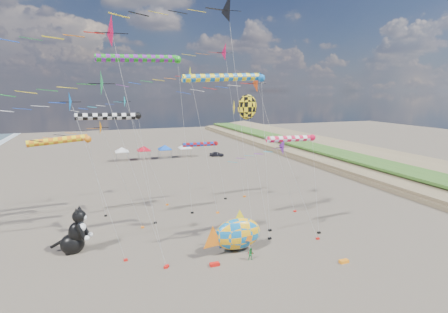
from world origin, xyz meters
The scene contains 28 objects.
ground centered at (0.00, 0.00, 0.00)m, with size 260.00×260.00×0.00m, color brown.
delta_kite_0 centered at (1.65, 10.69, 23.54)m, with size 12.81×2.95×25.25m.
delta_kite_1 centered at (-10.57, 6.66, 20.32)m, with size 12.65×2.73×21.93m.
delta_kite_2 centered at (-10.72, 6.89, 16.47)m, with size 12.45×2.31×17.93m.
delta_kite_3 centered at (-11.37, 17.21, 11.77)m, with size 10.04×1.77×13.05m.
delta_kite_4 centered at (8.04, 15.88, 16.92)m, with size 14.28×2.76×18.54m.
delta_kite_5 centered at (6.90, 7.25, 10.14)m, with size 8.78×1.76×11.38m.
delta_kite_6 centered at (-14.39, 9.40, 14.86)m, with size 11.47×1.90×16.20m.
delta_kite_7 centered at (-7.50, 24.56, 14.40)m, with size 10.35×1.73×15.67m.
delta_kite_8 centered at (-0.47, 18.95, 17.68)m, with size 11.11×2.41×19.16m.
delta_kite_9 centered at (5.51, 24.38, 21.14)m, with size 14.15×2.66×22.76m.
windsock_0 centered at (-9.61, 18.17, 13.25)m, with size 8.42×0.80×13.71m.
windsock_1 centered at (1.66, 11.14, 17.40)m, with size 10.34×0.82×17.88m.
windsock_2 centered at (2.83, 24.39, 8.54)m, with size 6.59×0.64×8.94m.
windsock_3 centered at (-5.70, 20.09, 19.82)m, with size 11.22×0.93×20.34m.
windsock_4 centered at (8.14, 8.59, 11.10)m, with size 7.22×0.69×11.53m.
windsock_5 centered at (-15.26, 22.89, 10.20)m, with size 8.43×0.86×10.67m.
angelfish_kite centered at (3.76, 11.07, 14.32)m, with size 3.74×3.02×15.76m.
cat_inflatable centered at (-13.99, 13.17, 2.42)m, with size 3.58×1.79×4.83m, color black, non-canonical shape.
fish_inflatable centered at (1.46, 7.62, 1.90)m, with size 6.68×2.84×4.43m.
person_adult centered at (-0.52, 9.80, 0.81)m, with size 0.59×0.39×1.61m, color slate.
child_green centered at (2.03, 5.40, 0.62)m, with size 0.60×0.47×1.24m, color #187A32.
child_blue centered at (0.08, 8.90, 0.50)m, with size 0.58×0.24×1.00m, color #235AAE.
kite_bag_0 centered at (-1.66, 5.54, 0.15)m, with size 0.90×0.44×0.30m, color red.
kite_bag_1 centered at (1.34, 8.00, 0.15)m, with size 0.90×0.44×0.30m, color black.
kite_bag_2 centered at (10.11, 1.85, 0.15)m, with size 0.90×0.44×0.30m, color orange.
tent_row centered at (1.50, 60.00, 3.15)m, with size 19.20×4.20×3.80m.
parked_car centered at (16.59, 58.00, 0.61)m, with size 1.44×3.57×1.22m, color #26262D.
Camera 1 is at (-11.24, -23.13, 16.11)m, focal length 28.00 mm.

